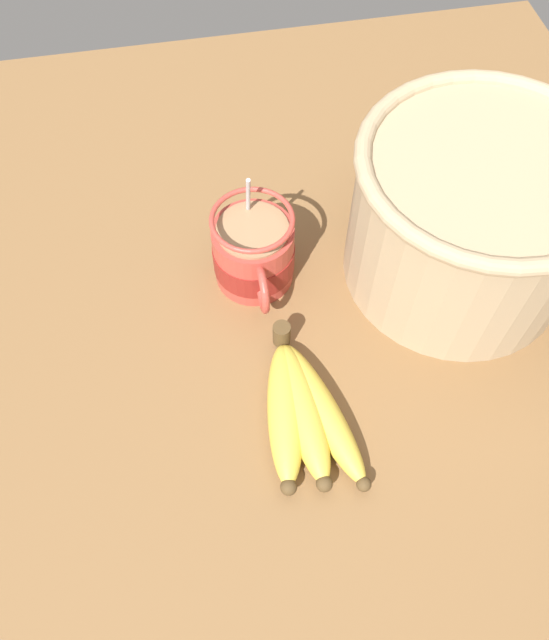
{
  "coord_description": "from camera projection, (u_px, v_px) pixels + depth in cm",
  "views": [
    {
      "loc": [
        39.88,
        -8.72,
        65.99
      ],
      "look_at": [
        4.98,
        -2.16,
        7.96
      ],
      "focal_mm": 35.0,
      "sensor_mm": 36.0,
      "label": 1
    }
  ],
  "objects": [
    {
      "name": "woven_basket",
      "position": [
        472.0,
        215.0,
        0.69
      ],
      "size": [
        28.0,
        28.0,
        18.57
      ],
      "color": "tan",
      "rests_on": "table"
    },
    {
      "name": "table",
      "position": [
        284.0,
        310.0,
        0.76
      ],
      "size": [
        106.23,
        106.23,
        3.34
      ],
      "color": "brown",
      "rests_on": "ground"
    },
    {
      "name": "coffee_mug",
      "position": [
        254.0,
        253.0,
        0.73
      ],
      "size": [
        13.51,
        9.7,
        14.65
      ],
      "color": "#B23D33",
      "rests_on": "table"
    },
    {
      "name": "banana_bunch",
      "position": [
        303.0,
        411.0,
        0.65
      ],
      "size": [
        19.53,
        10.86,
        4.21
      ],
      "color": "#4C381E",
      "rests_on": "table"
    }
  ]
}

